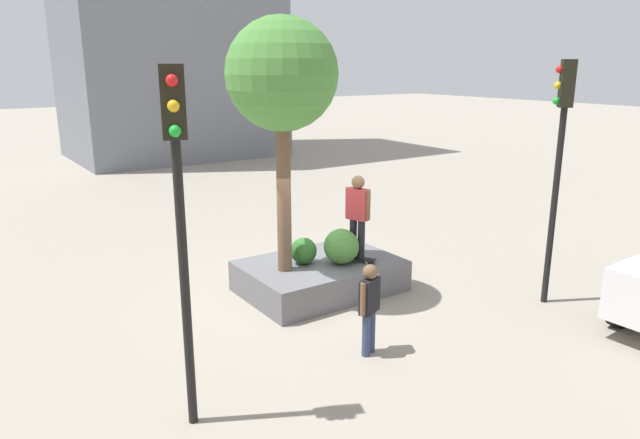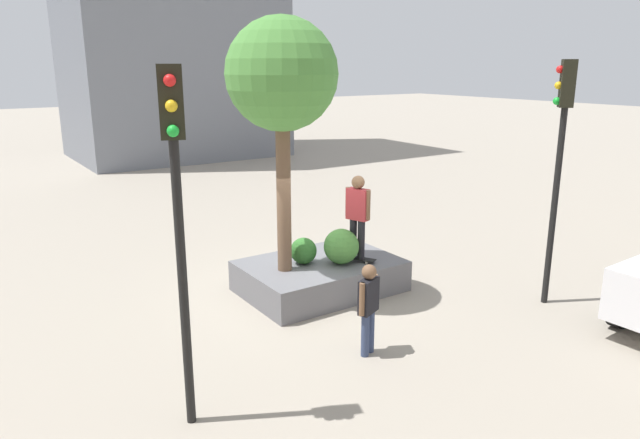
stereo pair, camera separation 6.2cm
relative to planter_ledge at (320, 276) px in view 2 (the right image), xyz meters
The scene contains 10 objects.
ground_plane 0.51m from the planter_ledge, 12.80° to the right, with size 120.00×120.00×0.00m, color #9E9384.
planter_ledge is the anchor object (origin of this frame).
plaza_tree 4.13m from the planter_ledge, ahead, with size 2.09×2.09×4.83m.
boxwood_shrub 0.82m from the planter_ledge, 131.39° to the left, with size 0.73×0.73×0.73m, color #4C8C3D.
hedge_clump 0.69m from the planter_ledge, 13.49° to the right, with size 0.54×0.54×0.54m, color #2D6628.
skateboard 0.85m from the planter_ledge, 148.32° to the left, with size 0.56×0.80×0.07m.
skateboarder 1.59m from the planter_ledge, 148.32° to the left, with size 0.34×0.56×1.73m.
traffic_light_corner 5.69m from the planter_ledge, 35.92° to the left, with size 0.34×0.37×4.60m.
traffic_light_median 5.34m from the planter_ledge, 138.04° to the left, with size 0.37×0.37×4.68m.
pedestrian_crossing 2.93m from the planter_ledge, 71.76° to the left, with size 0.49×0.32×1.54m.
Camera 2 is at (5.98, 9.57, 4.60)m, focal length 32.69 mm.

